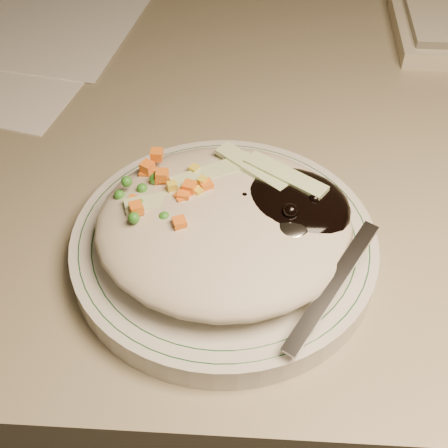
{
  "coord_description": "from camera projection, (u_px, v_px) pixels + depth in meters",
  "views": [
    {
      "loc": [
        -0.09,
        0.86,
        1.12
      ],
      "look_at": [
        -0.11,
        1.18,
        0.78
      ],
      "focal_mm": 50.0,
      "sensor_mm": 36.0,
      "label": 1
    }
  ],
  "objects": [
    {
      "name": "desk",
      "position": [
        318.0,
        242.0,
        0.77
      ],
      "size": [
        1.4,
        0.7,
        0.74
      ],
      "color": "gray",
      "rests_on": "ground"
    },
    {
      "name": "plate",
      "position": [
        224.0,
        247.0,
        0.49
      ],
      "size": [
        0.24,
        0.24,
        0.02
      ],
      "primitive_type": "cylinder",
      "color": "silver",
      "rests_on": "desk"
    },
    {
      "name": "plate_rim",
      "position": [
        224.0,
        238.0,
        0.48
      ],
      "size": [
        0.23,
        0.23,
        0.0
      ],
      "color": "#144723",
      "rests_on": "plate"
    },
    {
      "name": "meal",
      "position": [
        230.0,
        220.0,
        0.47
      ],
      "size": [
        0.21,
        0.19,
        0.05
      ],
      "color": "#B3A891",
      "rests_on": "plate"
    }
  ]
}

